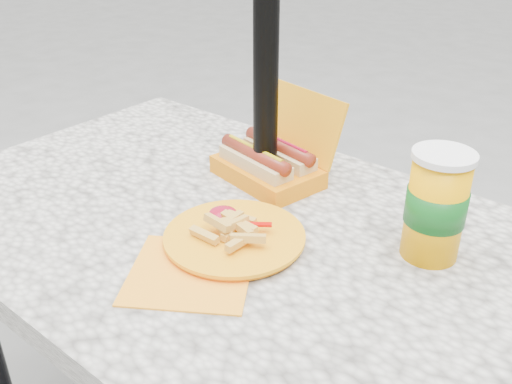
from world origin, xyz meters
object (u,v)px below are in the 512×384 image
Objects in this scene: umbrella_pole at (266,16)px; hotdog_box at (270,162)px; fries_plate at (231,238)px; soda_cup at (436,205)px.

umbrella_pole is 0.31m from hotdog_box.
fries_plate is 0.35m from soda_cup.
umbrella_pole is at bearing 114.11° from fries_plate.
umbrella_pole is 0.46m from soda_cup.
umbrella_pole is 8.60× the size of hotdog_box.
hotdog_box is at bearing 113.37° from fries_plate.
hotdog_box is 0.40m from soda_cup.
fries_plate is at bearing -145.39° from soda_cup.
soda_cup reaches higher than fries_plate.
soda_cup is (0.28, 0.19, 0.08)m from fries_plate.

